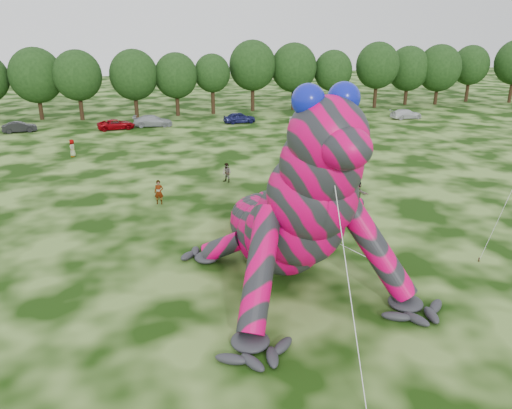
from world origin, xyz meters
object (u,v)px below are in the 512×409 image
at_px(tree_5, 37,84).
at_px(tree_16, 470,74).
at_px(tree_10, 253,76).
at_px(spectator_4, 72,148).
at_px(car_4, 239,118).
at_px(spectator_0, 159,192).
at_px(tree_13, 377,75).
at_px(car_5, 306,119).
at_px(car_1, 19,127).
at_px(spectator_5, 358,193).
at_px(tree_6, 79,85).
at_px(tree_12, 333,80).
at_px(tree_15, 438,75).
at_px(car_7, 406,114).
at_px(spectator_3, 360,148).
at_px(car_3, 153,121).
at_px(tree_9, 213,84).
at_px(spectator_2, 350,141).
at_px(tree_7, 134,84).
at_px(car_6, 340,114).
at_px(car_2, 116,124).
at_px(tree_11, 294,77).
at_px(tree_8, 176,84).
at_px(spectator_1, 227,173).
at_px(inflatable_gecko, 274,174).
at_px(tree_14, 408,76).

relative_size(tree_5, tree_16, 1.05).
distance_m(tree_10, spectator_4, 33.72).
bearing_deg(tree_5, car_4, -19.28).
height_order(car_4, spectator_0, spectator_0).
height_order(tree_13, car_5, tree_13).
relative_size(car_1, spectator_5, 2.14).
height_order(tree_6, spectator_4, tree_6).
xyz_separation_m(tree_10, tree_12, (12.62, -0.84, -0.77)).
relative_size(tree_15, spectator_5, 5.22).
bearing_deg(car_1, car_7, -101.45).
bearing_deg(tree_15, spectator_3, -132.67).
relative_size(car_3, spectator_0, 2.72).
distance_m(tree_9, car_4, 9.22).
bearing_deg(spectator_2, tree_13, 144.58).
bearing_deg(car_3, tree_7, 22.48).
bearing_deg(car_5, car_6, -75.68).
distance_m(tree_6, tree_12, 37.58).
height_order(car_1, car_2, car_1).
xyz_separation_m(tree_5, tree_6, (5.57, -1.75, -0.15)).
relative_size(tree_9, car_6, 1.87).
xyz_separation_m(tree_10, car_6, (10.41, -9.54, -4.61)).
xyz_separation_m(tree_11, car_5, (-1.97, -12.06, -4.32)).
bearing_deg(tree_5, car_6, -12.94).
xyz_separation_m(tree_8, spectator_5, (9.51, -41.52, -3.55)).
relative_size(tree_8, car_4, 2.08).
height_order(tree_10, spectator_3, tree_10).
bearing_deg(tree_16, spectator_1, -143.33).
xyz_separation_m(inflatable_gecko, tree_8, (-0.81, 49.42, -0.80)).
bearing_deg(tree_15, spectator_4, -158.00).
xyz_separation_m(car_2, spectator_4, (-3.97, -13.22, 0.24)).
xyz_separation_m(tree_16, car_2, (-58.24, -10.70, -4.04)).
bearing_deg(tree_10, spectator_3, -82.22).
xyz_separation_m(tree_7, tree_10, (17.48, 1.77, 0.51)).
distance_m(tree_8, tree_15, 42.70).
relative_size(car_5, car_7, 0.94).
bearing_deg(car_2, car_1, 74.49).
bearing_deg(tree_6, tree_7, 0.92).
bearing_deg(spectator_1, car_5, 104.31).
relative_size(tree_12, tree_14, 0.95).
height_order(tree_6, spectator_3, tree_6).
relative_size(car_2, spectator_1, 2.77).
bearing_deg(spectator_1, car_6, 98.38).
bearing_deg(tree_13, spectator_2, -121.14).
relative_size(car_6, car_7, 1.00).
height_order(car_7, spectator_2, spectator_2).
bearing_deg(tree_13, spectator_4, -153.72).
bearing_deg(spectator_5, tree_13, -50.85).
bearing_deg(tree_9, car_7, -22.03).
height_order(car_2, car_7, car_7).
bearing_deg(tree_7, car_6, -15.57).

